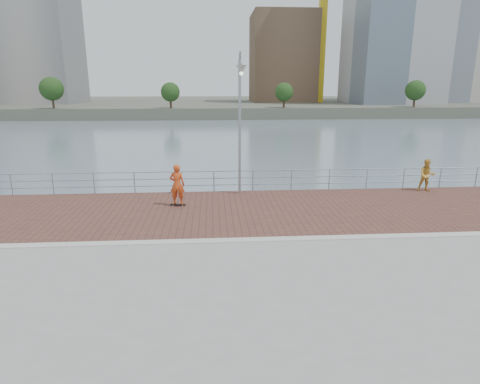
{
  "coord_description": "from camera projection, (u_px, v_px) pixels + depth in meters",
  "views": [
    {
      "loc": [
        -1.07,
        -13.47,
        5.46
      ],
      "look_at": [
        0.0,
        2.0,
        1.3
      ],
      "focal_mm": 30.0,
      "sensor_mm": 36.0,
      "label": 1
    }
  ],
  "objects": [
    {
      "name": "skateboard",
      "position": [
        178.0,
        204.0,
        18.59
      ],
      "size": [
        0.72,
        0.26,
        0.08
      ],
      "rotation": [
        0.0,
        0.0,
        -0.11
      ],
      "color": "black",
      "rests_on": "brick_lane"
    },
    {
      "name": "street_lamp",
      "position": [
        240.0,
        101.0,
        19.06
      ],
      "size": [
        0.49,
        1.41,
        6.66
      ],
      "color": "gray",
      "rests_on": "brick_lane"
    },
    {
      "name": "seawall",
      "position": [
        260.0,
        355.0,
        9.91
      ],
      "size": [
        40.0,
        24.0,
        2.0
      ],
      "primitive_type": "cube",
      "color": "gray",
      "rests_on": "ground"
    },
    {
      "name": "guardrail",
      "position": [
        233.0,
        179.0,
        21.03
      ],
      "size": [
        39.06,
        0.06,
        1.13
      ],
      "color": "#8C9EA8",
      "rests_on": "brick_lane"
    },
    {
      "name": "skyline",
      "position": [
        313.0,
        13.0,
        110.2
      ],
      "size": [
        233.0,
        41.0,
        64.43
      ],
      "color": "#ADA38E",
      "rests_on": "far_shore"
    },
    {
      "name": "bystander",
      "position": [
        427.0,
        175.0,
        20.99
      ],
      "size": [
        0.98,
        0.85,
        1.7
      ],
      "primitive_type": "imported",
      "rotation": [
        0.0,
        0.0,
        -0.29
      ],
      "color": "gold",
      "rests_on": "brick_lane"
    },
    {
      "name": "skateboarder",
      "position": [
        177.0,
        184.0,
        18.34
      ],
      "size": [
        0.73,
        0.52,
        1.88
      ],
      "primitive_type": "imported",
      "rotation": [
        0.0,
        0.0,
        3.03
      ],
      "color": "#D34A1C",
      "rests_on": "skateboard"
    },
    {
      "name": "curb",
      "position": [
        244.0,
        240.0,
        14.46
      ],
      "size": [
        40.0,
        0.4,
        0.06
      ],
      "primitive_type": "cube",
      "color": "#B7B5AD",
      "rests_on": "seawall"
    },
    {
      "name": "water",
      "position": [
        244.0,
        291.0,
        14.99
      ],
      "size": [
        400.0,
        400.0,
        0.0
      ],
      "primitive_type": "plane",
      "color": "slate",
      "rests_on": "ground"
    },
    {
      "name": "shoreline_trees",
      "position": [
        252.0,
        90.0,
        88.06
      ],
      "size": [
        144.9,
        5.12,
        6.82
      ],
      "color": "#473323",
      "rests_on": "far_shore"
    },
    {
      "name": "brick_lane",
      "position": [
        238.0,
        211.0,
        17.94
      ],
      "size": [
        40.0,
        6.8,
        0.02
      ],
      "primitive_type": "cube",
      "color": "brown",
      "rests_on": "seawall"
    },
    {
      "name": "far_shore",
      "position": [
        215.0,
        104.0,
        132.7
      ],
      "size": [
        320.0,
        95.0,
        2.5
      ],
      "primitive_type": "cube",
      "color": "#4C5142",
      "rests_on": "ground"
    }
  ]
}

